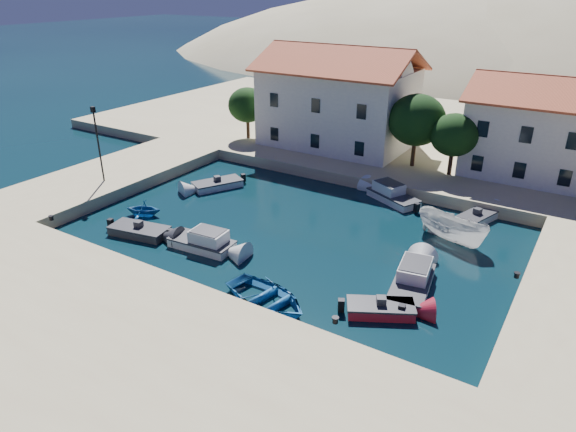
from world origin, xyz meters
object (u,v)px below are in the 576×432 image
object	(u,v)px
building_mid	(534,125)
cabin_cruiser_east	(412,283)
cabin_cruiser_south	(202,242)
rowboat_south	(266,303)
boat_east	(450,241)
lamppost	(97,137)
building_left	(338,96)

from	to	relation	value
building_mid	cabin_cruiser_east	distance (m)	22.48
building_mid	cabin_cruiser_south	xyz separation A→B (m)	(-15.94, -24.35, -4.75)
rowboat_south	boat_east	xyz separation A→B (m)	(6.45, 12.94, 0.00)
building_mid	boat_east	world-z (taller)	building_mid
rowboat_south	cabin_cruiser_east	distance (m)	8.41
rowboat_south	lamppost	bearing A→B (deg)	83.72
building_mid	cabin_cruiser_south	bearing A→B (deg)	-123.21
lamppost	cabin_cruiser_south	xyz separation A→B (m)	(13.56, -3.35, -4.28)
cabin_cruiser_south	cabin_cruiser_east	distance (m)	13.83
building_left	cabin_cruiser_east	distance (m)	26.64
rowboat_south	cabin_cruiser_east	world-z (taller)	cabin_cruiser_east
building_mid	cabin_cruiser_east	bearing A→B (deg)	-96.11
boat_east	lamppost	bearing A→B (deg)	122.82
building_left	boat_east	world-z (taller)	building_left
cabin_cruiser_south	boat_east	size ratio (longest dim) A/B	0.85
cabin_cruiser_east	building_mid	bearing A→B (deg)	-15.40
cabin_cruiser_south	cabin_cruiser_east	size ratio (longest dim) A/B	0.88
rowboat_south	boat_east	distance (m)	14.45
rowboat_south	boat_east	size ratio (longest dim) A/B	0.98
building_mid	boat_east	bearing A→B (deg)	-98.64
building_mid	rowboat_south	xyz separation A→B (m)	(-8.64, -27.40, -5.22)
building_left	rowboat_south	bearing A→B (deg)	-70.48
building_left	cabin_cruiser_south	size ratio (longest dim) A/B	3.21
rowboat_south	building_mid	bearing A→B (deg)	-6.74
building_mid	boat_east	xyz separation A→B (m)	(-2.20, -14.46, -5.22)
cabin_cruiser_east	boat_east	xyz separation A→B (m)	(0.14, 7.39, -0.48)
lamppost	rowboat_south	xyz separation A→B (m)	(20.86, -6.40, -4.75)
building_mid	lamppost	distance (m)	36.21
cabin_cruiser_east	boat_east	world-z (taller)	cabin_cruiser_east
building_left	boat_east	xyz separation A→B (m)	(15.80, -13.46, -5.94)
cabin_cruiser_east	boat_east	bearing A→B (deg)	-10.39
building_mid	boat_east	distance (m)	15.53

